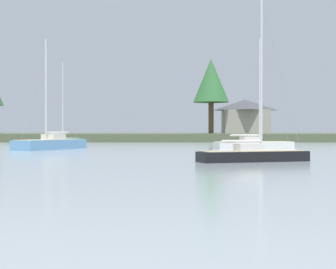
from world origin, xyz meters
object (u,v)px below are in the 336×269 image
(sailboat_teal, at_px, (60,142))
(sailboat_white, at_px, (254,147))
(sailboat_skyblue, at_px, (51,147))
(sailboat_black, at_px, (253,158))

(sailboat_teal, distance_m, sailboat_white, 26.80)
(sailboat_teal, bearing_deg, sailboat_skyblue, -80.06)
(sailboat_white, bearing_deg, sailboat_skyblue, -177.64)
(sailboat_teal, xyz_separation_m, sailboat_white, (21.55, -15.94, -0.00))
(sailboat_white, height_order, sailboat_skyblue, sailboat_white)
(sailboat_black, relative_size, sailboat_skyblue, 0.90)
(sailboat_teal, xyz_separation_m, sailboat_skyblue, (2.93, -16.70, 0.00))
(sailboat_teal, bearing_deg, sailboat_black, -61.76)
(sailboat_white, bearing_deg, sailboat_black, -98.89)
(sailboat_teal, xyz_separation_m, sailboat_black, (18.62, -34.67, -0.03))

